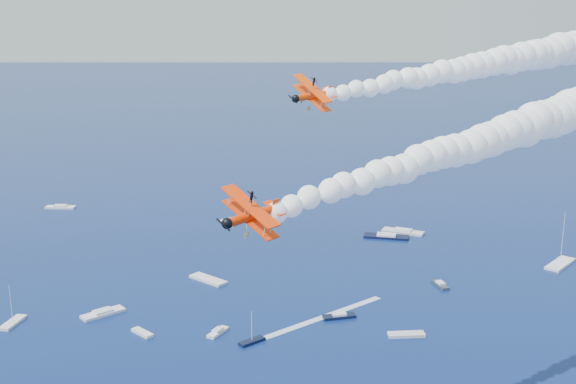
{
  "coord_description": "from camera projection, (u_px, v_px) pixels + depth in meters",
  "views": [
    {
      "loc": [
        3.72,
        -66.13,
        73.58
      ],
      "look_at": [
        2.85,
        21.49,
        51.06
      ],
      "focal_mm": 44.81,
      "sensor_mm": 36.0,
      "label": 1
    }
  ],
  "objects": [
    {
      "name": "biplane_lead",
      "position": [
        313.0,
        96.0,
        104.4
      ],
      "size": [
        11.22,
        11.82,
        8.28
      ],
      "primitive_type": null,
      "rotation": [
        -0.43,
        0.07,
        3.76
      ],
      "color": "#FF4405"
    },
    {
      "name": "biplane_trail",
      "position": [
        252.0,
        216.0,
        73.55
      ],
      "size": [
        11.46,
        11.83,
        7.84
      ],
      "primitive_type": null,
      "rotation": [
        -0.35,
        0.07,
        3.86
      ],
      "color": "#FD3505"
    },
    {
      "name": "smoke_trail_lead",
      "position": [
        478.0,
        66.0,
        123.46
      ],
      "size": [
        74.52,
        71.07,
        12.33
      ],
      "primitive_type": null,
      "rotation": [
        0.0,
        0.0,
        3.76
      ],
      "color": "white"
    },
    {
      "name": "smoke_trail_trail",
      "position": [
        463.0,
        147.0,
        95.27
      ],
      "size": [
        74.63,
        74.07,
        12.33
      ],
      "primitive_type": null,
      "rotation": [
        0.0,
        0.0,
        3.86
      ],
      "color": "white"
    },
    {
      "name": "spectator_boats",
      "position": [
        283.0,
        275.0,
        202.95
      ],
      "size": [
        229.6,
        165.08,
        0.7
      ],
      "color": "silver",
      "rests_on": "ground"
    },
    {
      "name": "boat_wakes",
      "position": [
        115.0,
        344.0,
        161.89
      ],
      "size": [
        114.56,
        62.52,
        0.04
      ],
      "color": "white",
      "rests_on": "ground"
    }
  ]
}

